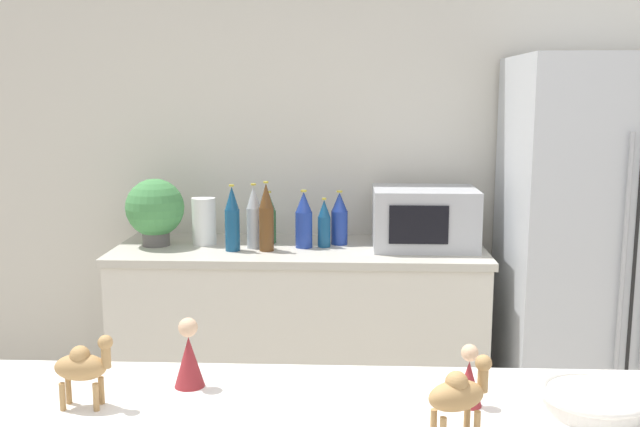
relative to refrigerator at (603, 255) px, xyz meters
The scene contains 18 objects.
wall_back 1.18m from the refrigerator, 158.59° to the left, with size 8.00×0.06×2.55m.
back_counter 1.46m from the refrigerator, behind, with size 1.74×0.63×0.90m.
refrigerator is the anchor object (origin of this frame).
potted_plant 2.09m from the refrigerator, behind, with size 0.28×0.28×0.32m.
paper_towel_roll 1.86m from the refrigerator, behind, with size 0.11×0.11×0.23m.
microwave 0.82m from the refrigerator, behind, with size 0.48×0.37×0.28m.
back_bottle_0 1.61m from the refrigerator, behind, with size 0.07×0.07×0.31m.
back_bottle_1 1.70m from the refrigerator, behind, with size 0.07×0.07×0.31m.
back_bottle_2 1.38m from the refrigerator, behind, with size 0.08×0.08×0.27m.
back_bottle_3 1.22m from the refrigerator, behind, with size 0.08×0.08×0.26m.
back_bottle_4 1.55m from the refrigerator, behind, with size 0.07×0.07×0.32m.
back_bottle_5 1.28m from the refrigerator, behind, with size 0.06×0.06×0.23m.
back_bottle_6 1.56m from the refrigerator, behind, with size 0.07×0.07×0.25m.
fruit_bowl 1.95m from the refrigerator, 109.67° to the right, with size 0.22×0.22×0.05m.
camel_figurine 2.20m from the refrigerator, 115.66° to the right, with size 0.13×0.10×0.16m.
camel_figurine_second 2.53m from the refrigerator, 132.20° to the right, with size 0.12×0.06×0.15m.
wise_man_figurine_crimson 2.31m from the refrigerator, 130.60° to the right, with size 0.07×0.07×0.16m.
wise_man_figurine_purple 2.04m from the refrigerator, 116.42° to the right, with size 0.06×0.06×0.13m.
Camera 1 is at (-0.12, -0.89, 1.62)m, focal length 40.00 mm.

